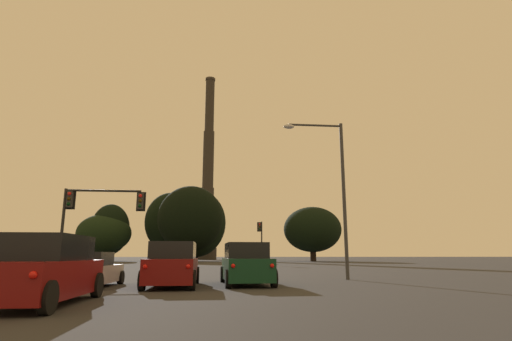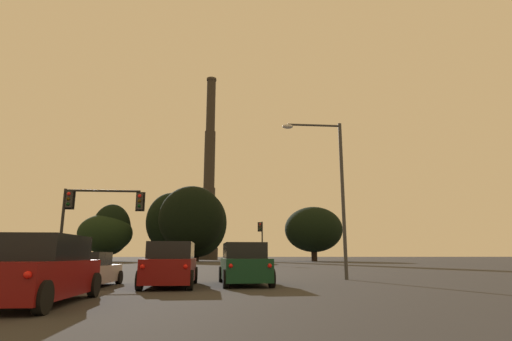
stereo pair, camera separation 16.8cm
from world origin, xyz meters
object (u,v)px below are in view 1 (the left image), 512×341
at_px(suv_right_lane_front, 246,264).
at_px(suv_center_lane_front, 173,265).
at_px(hatchback_left_lane_front, 90,271).
at_px(traffic_light_far_right, 261,236).
at_px(smokestack, 208,185).
at_px(street_lamp, 334,181).
at_px(traffic_light_overhead_left, 92,209).
at_px(suv_left_lane_second, 43,271).

distance_m(suv_right_lane_front, suv_center_lane_front, 3.30).
bearing_deg(hatchback_left_lane_front, suv_center_lane_front, -0.26).
relative_size(suv_right_lane_front, traffic_light_far_right, 0.88).
distance_m(suv_right_lane_front, smokestack, 102.16).
height_order(street_lamp, smokestack, smokestack).
distance_m(suv_center_lane_front, street_lamp, 10.38).
distance_m(traffic_light_overhead_left, traffic_light_far_right, 30.38).
bearing_deg(suv_center_lane_front, suv_right_lane_front, 14.80).
height_order(traffic_light_overhead_left, smokestack, smokestack).
distance_m(suv_center_lane_front, traffic_light_far_right, 36.24).
bearing_deg(hatchback_left_lane_front, traffic_light_overhead_left, 109.43).
bearing_deg(suv_right_lane_front, street_lamp, 28.65).
bearing_deg(street_lamp, hatchback_left_lane_front, -161.97).
height_order(suv_left_lane_second, street_lamp, street_lamp).
relative_size(suv_center_lane_front, hatchback_left_lane_front, 1.18).
xyz_separation_m(suv_center_lane_front, traffic_light_overhead_left, (-6.01, 8.20, 3.24)).
relative_size(suv_left_lane_second, traffic_light_overhead_left, 0.90).
distance_m(suv_left_lane_second, hatchback_left_lane_front, 6.25).
xyz_separation_m(suv_right_lane_front, street_lamp, (5.25, 3.13, 4.56)).
distance_m(suv_left_lane_second, traffic_light_overhead_left, 14.99).
bearing_deg(hatchback_left_lane_front, traffic_light_far_right, 74.17).
relative_size(suv_left_lane_second, street_lamp, 0.55).
bearing_deg(suv_center_lane_front, traffic_light_overhead_left, 125.87).
relative_size(suv_center_lane_front, smokestack, 0.09).
distance_m(suv_center_lane_front, smokestack, 102.93).
bearing_deg(hatchback_left_lane_front, suv_right_lane_front, 8.16).
height_order(traffic_light_far_right, street_lamp, street_lamp).
bearing_deg(traffic_light_far_right, suv_left_lane_second, -104.38).
xyz_separation_m(hatchback_left_lane_front, traffic_light_overhead_left, (-2.57, 8.08, 3.48)).
xyz_separation_m(traffic_light_far_right, street_lamp, (0.69, -31.30, 1.73)).
bearing_deg(suv_center_lane_front, suv_left_lane_second, -115.61).
xyz_separation_m(traffic_light_overhead_left, street_lamp, (14.44, -4.21, 1.31)).
xyz_separation_m(suv_right_lane_front, traffic_light_far_right, (4.55, 34.43, 2.83)).
bearing_deg(suv_center_lane_front, traffic_light_far_right, 77.28).
relative_size(traffic_light_far_right, smokestack, 0.10).
xyz_separation_m(suv_left_lane_second, traffic_light_overhead_left, (-3.14, 14.30, 3.24)).
bearing_deg(suv_right_lane_front, hatchback_left_lane_front, -175.79).
xyz_separation_m(suv_right_lane_front, hatchback_left_lane_front, (-6.63, -0.74, -0.23)).
relative_size(suv_left_lane_second, suv_center_lane_front, 1.00).
bearing_deg(traffic_light_overhead_left, suv_left_lane_second, -77.63).
bearing_deg(smokestack, street_lamp, -84.53).
distance_m(hatchback_left_lane_front, traffic_light_far_right, 37.03).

